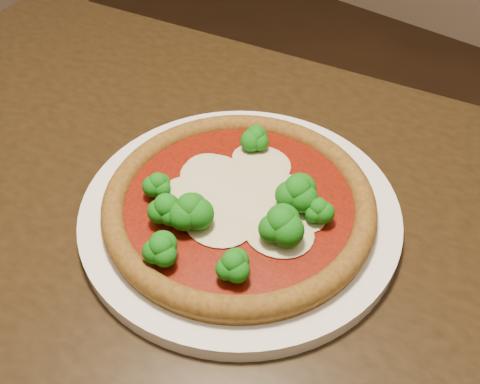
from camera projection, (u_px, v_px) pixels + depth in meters
The scene contains 3 objects.
dining_table at pixel (205, 276), 0.68m from camera, with size 1.30×0.98×0.75m.
plate at pixel (240, 211), 0.60m from camera, with size 0.36×0.36×0.02m, color white.
pizza at pixel (239, 203), 0.58m from camera, with size 0.30×0.30×0.06m.
Camera 1 is at (0.22, -0.30, 1.20)m, focal length 40.00 mm.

